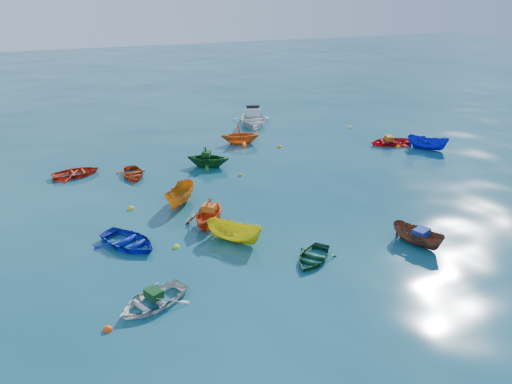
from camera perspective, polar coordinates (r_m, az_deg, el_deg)
name	(u,v)px	position (r m, az deg, el deg)	size (l,w,h in m)	color
ground	(292,237)	(24.59, 4.19, -5.13)	(160.00, 160.00, 0.00)	#0A3F4B
dinghy_blue_sw	(129,246)	(24.50, -14.34, -5.97)	(2.33, 3.25, 0.67)	#0D1EA7
dinghy_white_near	(153,305)	(20.22, -11.73, -12.50)	(2.10, 2.94, 0.61)	silver
sampan_brown_mid	(417,244)	(25.06, 17.88, -5.72)	(1.00, 2.65, 1.02)	brown
dinghy_orange_w	(209,224)	(25.84, -5.38, -3.70)	(2.47, 2.87, 1.51)	#EE4A16
sampan_yellow_mid	(235,241)	(24.16, -2.47, -5.64)	(1.10, 2.93, 1.13)	gold
dinghy_green_e	(312,260)	(22.73, 6.45, -7.77)	(1.80, 2.51, 0.52)	#0F4121
dinghy_red_nw	(76,176)	(34.08, -19.84, 1.77)	(2.12, 2.96, 0.61)	red
sampan_orange_n	(181,204)	(28.33, -8.59, -1.36)	(1.14, 3.03, 1.17)	#C26D12
dinghy_green_n	(208,167)	(33.80, -5.46, 2.91)	(2.43, 2.81, 1.48)	#124E1A
dinghy_red_ne	(390,144)	(39.66, 15.02, 5.28)	(2.23, 3.11, 0.65)	red
sampan_blue_far	(427,149)	(39.30, 18.93, 4.65)	(1.11, 2.94, 1.14)	#0E14B2
dinghy_red_far	(133,176)	(32.92, -13.87, 1.75)	(1.95, 2.73, 0.57)	#A9340E
dinghy_orange_far	(241,143)	(38.54, -1.77, 5.56)	(2.57, 2.98, 1.57)	orange
motorboat_white	(253,124)	(43.91, -0.37, 7.77)	(3.30, 4.62, 1.56)	silver
tarp_green_a	(154,294)	(20.00, -11.61, -11.30)	(0.66, 0.50, 0.32)	#0F3F17
tarp_blue_a	(421,233)	(24.68, 18.37, -4.42)	(0.75, 0.57, 0.36)	navy
tarp_orange_a	(209,208)	(25.48, -5.41, -1.81)	(0.68, 0.51, 0.33)	orange
tarp_green_b	(206,154)	(33.52, -5.69, 4.38)	(0.70, 0.53, 0.34)	#0F3F14
tarp_orange_b	(389,138)	(39.48, 14.96, 5.96)	(0.71, 0.54, 0.35)	#B06312
buoy_or_a	(108,330)	(19.36, -16.59, -14.89)	(0.36, 0.36, 0.36)	#D9480B
buoy_ye_a	(176,247)	(23.90, -9.09, -6.28)	(0.32, 0.32, 0.32)	yellow
buoy_or_b	(400,229)	(26.25, 16.16, -4.14)	(0.36, 0.36, 0.36)	orange
buoy_or_c	(240,176)	(32.08, -1.79, 1.87)	(0.29, 0.29, 0.29)	orange
buoy_ye_c	(186,200)	(28.77, -7.99, -0.93)	(0.38, 0.38, 0.38)	yellow
buoy_or_d	(398,147)	(39.20, 15.93, 4.97)	(0.39, 0.39, 0.39)	orange
buoy_ye_d	(131,209)	(28.23, -14.10, -1.92)	(0.37, 0.37, 0.37)	yellow
buoy_or_e	(279,147)	(37.66, 2.69, 5.12)	(0.34, 0.34, 0.34)	orange
buoy_ye_e	(350,128)	(43.45, 10.71, 7.20)	(0.35, 0.35, 0.35)	yellow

